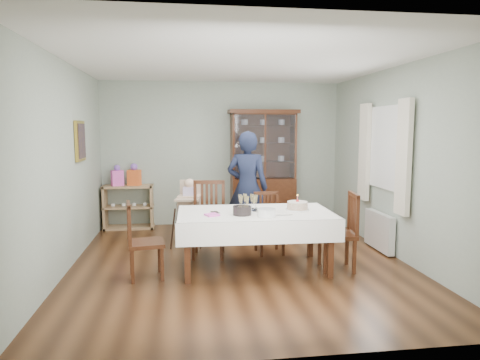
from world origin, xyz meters
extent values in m
plane|color=#593319|center=(0.00, 0.00, 0.00)|extent=(5.00, 5.00, 0.00)
plane|color=#9EAA99|center=(0.00, 2.50, 1.35)|extent=(4.50, 0.00, 4.50)
plane|color=#9EAA99|center=(-2.25, 0.00, 1.35)|extent=(0.00, 5.00, 5.00)
plane|color=#9EAA99|center=(2.25, 0.00, 1.35)|extent=(0.00, 5.00, 5.00)
plane|color=white|center=(0.00, 0.00, 2.70)|extent=(5.00, 5.00, 0.00)
cube|color=#452211|center=(0.16, -0.29, 0.72)|extent=(1.92, 1.09, 0.06)
cube|color=white|center=(0.16, -0.29, 0.76)|extent=(2.03, 1.20, 0.01)
cube|color=#452211|center=(0.75, 2.26, 0.45)|extent=(1.20, 0.45, 0.90)
cube|color=white|center=(0.75, 2.07, 1.50)|extent=(1.12, 0.01, 1.16)
cube|color=#452211|center=(0.75, 2.26, 2.14)|extent=(1.30, 0.48, 0.07)
cube|color=tan|center=(-1.75, 2.28, 0.02)|extent=(0.90, 0.38, 0.04)
cube|color=tan|center=(-1.75, 2.28, 0.40)|extent=(0.90, 0.38, 0.03)
cube|color=tan|center=(-1.75, 2.28, 0.78)|extent=(0.90, 0.38, 0.04)
cube|color=tan|center=(-2.17, 2.28, 0.40)|extent=(0.04, 0.38, 0.80)
cube|color=tan|center=(-1.33, 2.28, 0.40)|extent=(0.04, 0.38, 0.80)
cube|color=gold|center=(-2.22, 0.80, 1.65)|extent=(0.04, 0.48, 0.58)
cube|color=white|center=(2.22, 0.30, 1.55)|extent=(0.04, 1.02, 1.22)
cube|color=silver|center=(2.16, -0.32, 1.45)|extent=(0.07, 0.30, 1.55)
cube|color=silver|center=(2.16, 0.92, 1.45)|extent=(0.07, 0.30, 1.55)
cube|color=white|center=(2.16, 0.30, 0.30)|extent=(0.10, 0.80, 0.55)
cube|color=#452211|center=(-0.41, 0.35, 0.49)|extent=(0.54, 0.54, 0.05)
cube|color=#452211|center=(-0.38, 0.56, 0.79)|extent=(0.46, 0.10, 0.57)
cube|color=#452211|center=(0.49, 0.38, 0.41)|extent=(0.43, 0.43, 0.05)
cube|color=#452211|center=(0.48, 0.56, 0.65)|extent=(0.38, 0.07, 0.47)
cube|color=#452211|center=(-1.22, -0.44, 0.43)|extent=(0.48, 0.48, 0.05)
cube|color=#452211|center=(-1.41, -0.47, 0.69)|extent=(0.10, 0.41, 0.50)
cube|color=#452211|center=(1.22, -0.44, 0.46)|extent=(0.50, 0.50, 0.05)
cube|color=#452211|center=(1.42, -0.47, 0.74)|extent=(0.09, 0.43, 0.53)
imported|color=black|center=(0.26, 1.00, 0.90)|extent=(0.75, 0.61, 1.79)
cube|color=tan|center=(-0.66, 0.99, 0.67)|extent=(0.40, 0.37, 0.24)
cube|color=tan|center=(-0.66, 0.99, 0.88)|extent=(0.35, 0.13, 0.29)
cube|color=tan|center=(-0.66, 0.99, 0.75)|extent=(0.39, 0.23, 0.03)
cube|color=silver|center=(-0.66, 0.99, 0.84)|extent=(0.21, 0.18, 0.18)
sphere|color=beige|center=(-0.66, 0.99, 0.98)|extent=(0.15, 0.15, 0.15)
cylinder|color=silver|center=(0.08, -0.22, 0.77)|extent=(0.35, 0.35, 0.01)
torus|color=silver|center=(0.08, -0.22, 0.78)|extent=(0.35, 0.35, 0.01)
cylinder|color=white|center=(0.73, -0.27, 0.77)|extent=(0.31, 0.31, 0.02)
cylinder|color=brown|center=(0.73, -0.27, 0.82)|extent=(0.27, 0.27, 0.10)
cylinder|color=silver|center=(0.73, -0.27, 0.87)|extent=(0.27, 0.27, 0.01)
cylinder|color=#F24C4C|center=(0.73, -0.27, 0.92)|extent=(0.01, 0.01, 0.07)
sphere|color=yellow|center=(0.73, -0.27, 0.96)|extent=(0.02, 0.02, 0.02)
cylinder|color=black|center=(-0.03, -0.46, 0.82)|extent=(0.27, 0.27, 0.11)
cylinder|color=white|center=(0.25, -0.61, 0.81)|extent=(0.30, 0.30, 0.10)
cube|color=#F259C8|center=(-0.41, -0.46, 0.77)|extent=(0.20, 0.20, 0.02)
cube|color=silver|center=(0.46, -0.58, 0.77)|extent=(0.26, 0.02, 0.01)
cube|color=#F259C8|center=(-1.93, 2.26, 0.94)|extent=(0.24, 0.20, 0.28)
sphere|color=#E533B2|center=(-1.93, 2.26, 1.12)|extent=(0.11, 0.11, 0.11)
cube|color=orange|center=(-1.63, 2.26, 0.94)|extent=(0.25, 0.21, 0.28)
sphere|color=#E533B2|center=(-1.63, 2.26, 1.14)|extent=(0.13, 0.13, 0.13)
camera|label=1|loc=(-0.76, -5.65, 1.83)|focal=32.00mm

